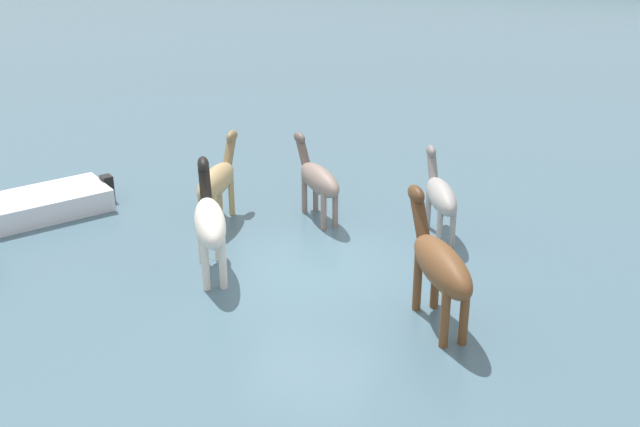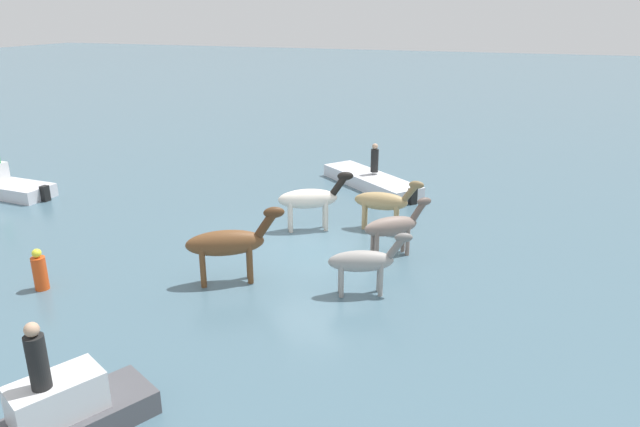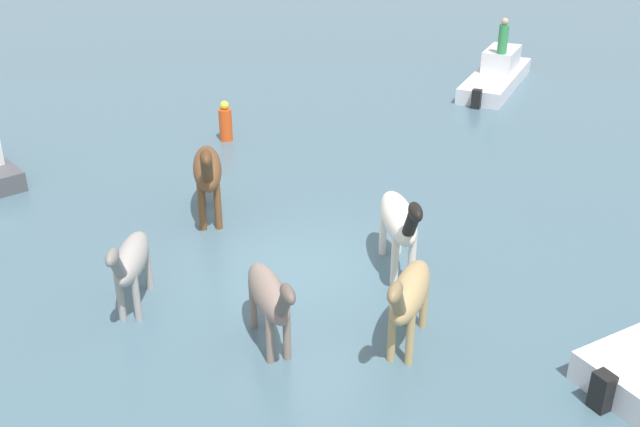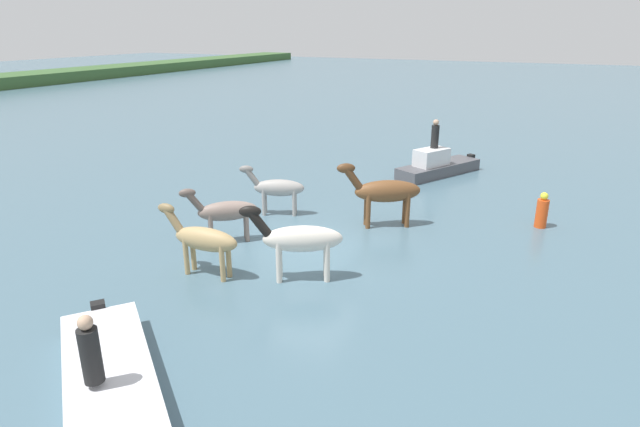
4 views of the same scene
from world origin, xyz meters
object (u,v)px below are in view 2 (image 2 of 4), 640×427
object	(u,v)px
horse_chestnut_trailing	(364,261)
horse_rear_stallion	(393,226)
person_helmsman_aft	(375,159)
person_watcher_seated	(37,358)
horse_mid_herd	(383,202)
boat_tender_starboard	(371,183)
horse_pinto_flank	(310,199)
horse_gray_outer	(229,243)
buoy_channel_marker	(40,271)

from	to	relation	value
horse_chestnut_trailing	horse_rear_stallion	bearing A→B (deg)	64.22
person_helmsman_aft	person_watcher_seated	distance (m)	16.80
horse_mid_herd	boat_tender_starboard	bearing A→B (deg)	106.38
horse_pinto_flank	horse_mid_herd	xyz separation A→B (m)	(-0.83, 2.26, -0.10)
horse_gray_outer	boat_tender_starboard	size ratio (longest dim) A/B	0.51
horse_chestnut_trailing	horse_gray_outer	size ratio (longest dim) A/B	0.85
horse_pinto_flank	horse_chestnut_trailing	size ratio (longest dim) A/B	1.14
horse_pinto_flank	horse_mid_herd	bearing A→B (deg)	-7.99
horse_chestnut_trailing	boat_tender_starboard	bearing A→B (deg)	80.85
horse_chestnut_trailing	person_helmsman_aft	xyz separation A→B (m)	(-9.59, -2.25, 0.23)
horse_rear_stallion	horse_mid_herd	bearing A→B (deg)	70.23
horse_pinto_flank	horse_gray_outer	xyz separation A→B (m)	(4.45, -0.63, 0.06)
horse_pinto_flank	horse_chestnut_trailing	bearing A→B (deg)	-81.38
horse_gray_outer	person_watcher_seated	xyz separation A→B (m)	(6.63, 0.15, 0.59)
horse_mid_herd	person_watcher_seated	size ratio (longest dim) A/B	1.92
buoy_channel_marker	horse_chestnut_trailing	bearing A→B (deg)	107.85
buoy_channel_marker	horse_gray_outer	bearing A→B (deg)	114.68
person_helmsman_aft	horse_pinto_flank	bearing A→B (deg)	-6.84
horse_gray_outer	person_helmsman_aft	size ratio (longest dim) A/B	2.08
horse_gray_outer	horse_pinto_flank	bearing A→B (deg)	50.82
horse_gray_outer	horse_mid_herd	bearing A→B (deg)	30.21
horse_chestnut_trailing	horse_rear_stallion	world-z (taller)	horse_rear_stallion
horse_mid_herd	person_helmsman_aft	distance (m)	5.09
horse_rear_stallion	boat_tender_starboard	bearing A→B (deg)	68.77
boat_tender_starboard	person_helmsman_aft	xyz separation A→B (m)	(-0.23, 0.05, 0.97)
horse_rear_stallion	boat_tender_starboard	world-z (taller)	horse_rear_stallion
boat_tender_starboard	person_watcher_seated	size ratio (longest dim) A/B	4.07
horse_rear_stallion	person_watcher_seated	world-z (taller)	person_watcher_seated
horse_gray_outer	horse_mid_herd	size ratio (longest dim) A/B	1.08
horse_chestnut_trailing	person_watcher_seated	size ratio (longest dim) A/B	1.77
horse_gray_outer	buoy_channel_marker	bearing A→B (deg)	173.57
boat_tender_starboard	person_watcher_seated	bearing A→B (deg)	124.54
horse_mid_herd	boat_tender_starboard	world-z (taller)	horse_mid_herd
horse_chestnut_trailing	buoy_channel_marker	bearing A→B (deg)	174.89
boat_tender_starboard	person_helmsman_aft	world-z (taller)	person_helmsman_aft
horse_gray_outer	boat_tender_starboard	bearing A→B (deg)	51.63
boat_tender_starboard	horse_rear_stallion	bearing A→B (deg)	148.51
horse_gray_outer	buoy_channel_marker	size ratio (longest dim) A/B	2.17
horse_rear_stallion	person_watcher_seated	bearing A→B (deg)	-151.11
horse_mid_herd	buoy_channel_marker	bearing A→B (deg)	-138.20
horse_pinto_flank	person_watcher_seated	xyz separation A→B (m)	(11.07, -0.48, 0.65)
horse_mid_herd	person_helmsman_aft	xyz separation A→B (m)	(-4.84, -1.58, 0.17)
horse_chestnut_trailing	horse_gray_outer	bearing A→B (deg)	165.52
horse_rear_stallion	boat_tender_starboard	distance (m)	7.12
horse_pinto_flank	horse_chestnut_trailing	world-z (taller)	horse_pinto_flank
horse_pinto_flank	horse_gray_outer	world-z (taller)	horse_gray_outer
horse_chestnut_trailing	buoy_channel_marker	distance (m)	8.45
buoy_channel_marker	person_watcher_seated	bearing A→B (deg)	45.34
horse_mid_herd	person_helmsman_aft	world-z (taller)	person_helmsman_aft
person_helmsman_aft	boat_tender_starboard	bearing A→B (deg)	-12.44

